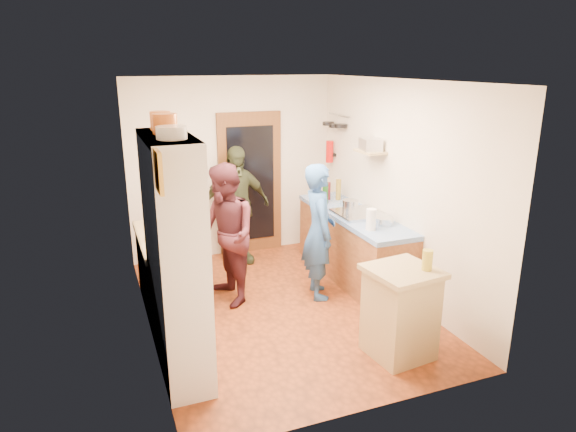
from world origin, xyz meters
TOP-DOWN VIEW (x-y plane):
  - floor at (0.00, 0.00)m, footprint 3.00×4.00m
  - ceiling at (0.00, 0.00)m, footprint 3.00×4.00m
  - wall_back at (0.00, 2.01)m, footprint 3.00×0.02m
  - wall_front at (0.00, -2.01)m, footprint 3.00×0.02m
  - wall_left at (-1.51, 0.00)m, footprint 0.02×4.00m
  - wall_right at (1.51, 0.00)m, footprint 0.02×4.00m
  - door_frame at (0.25, 1.97)m, footprint 0.95×0.06m
  - door_glass at (0.25, 1.94)m, footprint 0.70×0.02m
  - hutch_body at (-1.30, -0.80)m, footprint 0.40×1.20m
  - hutch_top_shelf at (-1.30, -0.80)m, footprint 0.40×1.14m
  - plate_stack at (-1.30, -1.05)m, footprint 0.24×0.24m
  - orange_pot_a at (-1.30, -0.71)m, footprint 0.21×0.21m
  - orange_pot_b at (-1.30, -0.44)m, footprint 0.18×0.18m
  - left_counter_base at (-1.20, 0.45)m, footprint 0.60×1.40m
  - left_counter_top at (-1.20, 0.45)m, footprint 0.64×1.44m
  - toaster at (-1.15, -0.03)m, footprint 0.25×0.20m
  - kettle at (-1.25, 0.32)m, footprint 0.20×0.20m
  - orange_bowl at (-1.12, 0.62)m, footprint 0.22×0.22m
  - chopping_board at (-1.18, 0.99)m, footprint 0.32×0.25m
  - right_counter_base at (1.20, 0.50)m, footprint 0.60×2.20m
  - right_counter_top at (1.20, 0.50)m, footprint 0.62×2.22m
  - hob at (1.20, 0.39)m, footprint 0.55×0.58m
  - pot_on_hob at (1.15, 0.52)m, footprint 0.21×0.21m
  - bottle_a at (1.05, 1.06)m, footprint 0.09×0.09m
  - bottle_b at (1.18, 1.24)m, footprint 0.08×0.08m
  - bottle_c at (1.31, 1.18)m, footprint 0.08×0.08m
  - paper_towel at (1.05, -0.19)m, footprint 0.13×0.13m
  - mixing_bowl at (1.30, -0.06)m, footprint 0.30×0.30m
  - island_base at (0.73, -1.35)m, footprint 0.61×0.61m
  - island_top at (0.73, -1.35)m, footprint 0.69×0.69m
  - cutting_board at (0.67, -1.31)m, footprint 0.38×0.32m
  - oil_jar at (0.92, -1.45)m, footprint 0.11×0.11m
  - pan_rail at (1.46, 1.52)m, footprint 0.02×0.65m
  - pan_hang_a at (1.40, 1.35)m, footprint 0.18×0.18m
  - pan_hang_b at (1.40, 1.55)m, footprint 0.16×0.16m
  - pan_hang_c at (1.40, 1.75)m, footprint 0.17×0.17m
  - wall_shelf at (1.37, 0.45)m, footprint 0.26×0.42m
  - radio at (1.37, 0.45)m, footprint 0.27×0.33m
  - ext_bracket at (1.47, 1.70)m, footprint 0.06×0.10m
  - fire_extinguisher at (1.41, 1.70)m, footprint 0.11×0.11m
  - picture_frame at (-1.48, -1.55)m, footprint 0.03×0.25m
  - person_hob at (0.58, 0.14)m, footprint 0.50×0.67m
  - person_left at (-0.52, 0.44)m, footprint 0.73×0.89m
  - person_back at (-0.07, 1.58)m, footprint 1.03×0.50m

SIDE VIEW (x-z plane):
  - floor at x=0.00m, z-range -0.02..0.00m
  - right_counter_base at x=1.20m, z-range 0.00..0.84m
  - left_counter_base at x=-1.20m, z-range 0.00..0.85m
  - island_base at x=0.73m, z-range 0.00..0.86m
  - person_hob at x=0.58m, z-range 0.00..1.66m
  - person_left at x=-0.52m, z-range 0.00..1.68m
  - person_back at x=-0.07m, z-range 0.00..1.69m
  - right_counter_top at x=1.20m, z-range 0.84..0.90m
  - left_counter_top at x=-1.20m, z-range 0.85..0.90m
  - island_top at x=0.73m, z-range 0.86..0.91m
  - cutting_board at x=0.67m, z-range 0.89..0.91m
  - chopping_board at x=-1.18m, z-range 0.90..0.92m
  - hob at x=1.20m, z-range 0.90..0.94m
  - mixing_bowl at x=1.30m, z-range 0.90..0.99m
  - orange_bowl at x=-1.12m, z-range 0.90..0.99m
  - toaster at x=-1.15m, z-range 0.90..1.06m
  - kettle at x=-1.25m, z-range 0.90..1.09m
  - pot_on_hob at x=1.15m, z-range 0.94..1.07m
  - oil_jar at x=0.92m, z-range 0.91..1.11m
  - bottle_b at x=1.18m, z-range 0.90..1.15m
  - paper_towel at x=1.05m, z-range 0.90..1.15m
  - bottle_c at x=1.31m, z-range 0.90..1.20m
  - bottle_a at x=1.05m, z-range 0.90..1.20m
  - door_frame at x=0.25m, z-range 0.00..2.10m
  - door_glass at x=0.25m, z-range 0.20..1.90m
  - hutch_body at x=-1.30m, z-range 0.00..2.20m
  - wall_back at x=0.00m, z-range 0.00..2.60m
  - wall_front at x=0.00m, z-range 0.00..2.60m
  - wall_left at x=-1.51m, z-range 0.00..2.60m
  - wall_right at x=1.51m, z-range 0.00..2.60m
  - ext_bracket at x=1.47m, z-range 1.43..1.47m
  - fire_extinguisher at x=1.41m, z-range 1.34..1.66m
  - wall_shelf at x=1.37m, z-range 1.69..1.71m
  - radio at x=1.37m, z-range 1.72..1.86m
  - pan_hang_b at x=1.40m, z-range 1.88..1.92m
  - pan_hang_c at x=1.40m, z-range 1.89..1.93m
  - pan_hang_a at x=1.40m, z-range 1.90..1.94m
  - pan_rail at x=1.46m, z-range 2.04..2.06m
  - picture_frame at x=-1.48m, z-range 1.90..2.20m
  - hutch_top_shelf at x=-1.30m, z-range 2.16..2.20m
  - plate_stack at x=-1.30m, z-range 2.20..2.30m
  - orange_pot_b at x=-1.30m, z-range 2.20..2.36m
  - orange_pot_a at x=-1.30m, z-range 2.20..2.37m
  - ceiling at x=0.00m, z-range 2.60..2.62m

